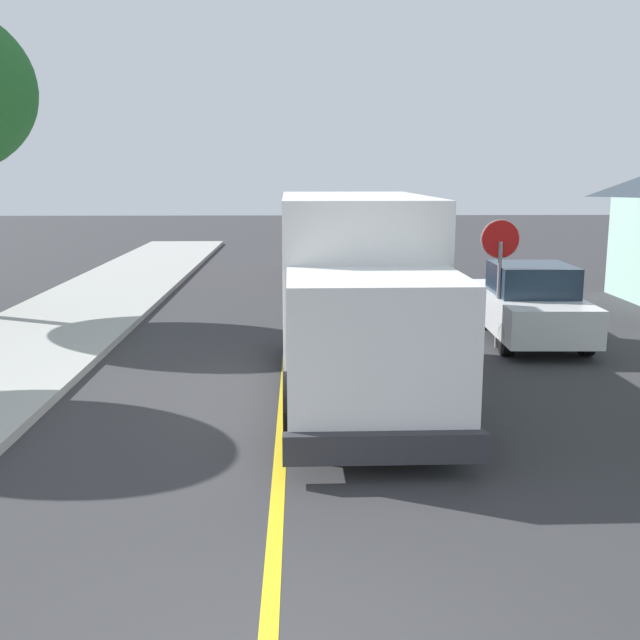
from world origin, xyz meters
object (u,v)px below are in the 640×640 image
parked_car_near (367,286)px  stop_sign (500,259)px  box_truck (357,286)px  parked_car_mid (354,255)px  parked_van_across (529,304)px

parked_car_near → stop_sign: size_ratio=1.68×
box_truck → stop_sign: (3.15, 3.07, 0.09)m
parked_car_near → parked_car_mid: (0.20, 7.29, 0.00)m
parked_van_across → stop_sign: size_ratio=1.68×
parked_car_near → box_truck: bearing=-96.6°
parked_car_near → parked_car_mid: same height
box_truck → parked_car_mid: box_truck is taller
box_truck → parked_car_mid: (0.95, 13.78, -0.97)m
box_truck → parked_van_across: bearing=42.9°
parked_car_mid → box_truck: bearing=-93.9°
parked_van_across → stop_sign: (-0.85, -0.64, 1.06)m
box_truck → parked_car_near: 6.60m
stop_sign → parked_car_mid: bearing=101.6°
box_truck → parked_car_mid: 13.84m
box_truck → parked_van_across: 5.54m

